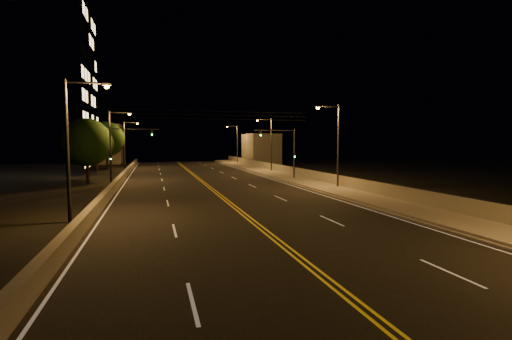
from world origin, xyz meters
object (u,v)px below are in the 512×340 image
object	(u,v)px
streetlight_4	(73,139)
tree_0	(87,142)
streetlight_2	(269,141)
traffic_signal_left	(121,149)
tree_1	(87,147)
streetlight_1	(335,140)
tree_2	(96,143)
streetlight_3	(236,141)
streetlight_6	(126,141)
tree_3	(106,139)
streetlight_5	(113,141)
traffic_signal_right	(287,148)

from	to	relation	value
streetlight_4	tree_0	size ratio (longest dim) A/B	1.12
streetlight_2	tree_0	world-z (taller)	streetlight_2
traffic_signal_left	tree_1	bearing A→B (deg)	112.36
streetlight_1	traffic_signal_left	world-z (taller)	streetlight_1
tree_1	tree_2	xyz separation A→B (m)	(0.13, 7.35, 0.50)
streetlight_3	tree_2	bearing A→B (deg)	-150.34
streetlight_4	streetlight_6	bearing A→B (deg)	90.00
streetlight_1	streetlight_6	distance (m)	41.40
streetlight_1	tree_1	size ratio (longest dim) A/B	1.30
streetlight_3	tree_3	world-z (taller)	streetlight_3
streetlight_5	tree_0	world-z (taller)	streetlight_5
tree_0	tree_2	size ratio (longest dim) A/B	1.03
streetlight_3	traffic_signal_left	xyz separation A→B (m)	(-20.30, -34.75, -0.85)
streetlight_6	tree_0	world-z (taller)	streetlight_6
streetlight_4	streetlight_6	size ratio (longest dim) A/B	1.00
streetlight_4	streetlight_6	world-z (taller)	same
streetlight_2	streetlight_6	distance (m)	25.81
tree_0	streetlight_6	bearing A→B (deg)	83.26
streetlight_3	streetlight_5	distance (m)	38.00
tree_3	streetlight_6	bearing A→B (deg)	1.47
streetlight_4	tree_0	bearing A→B (deg)	97.09
tree_3	streetlight_1	bearing A→B (deg)	-55.22
traffic_signal_left	tree_2	size ratio (longest dim) A/B	0.88
streetlight_1	tree_3	distance (m)	43.06
streetlight_3	traffic_signal_right	bearing A→B (deg)	-92.45
streetlight_2	streetlight_3	xyz separation A→B (m)	(0.00, 23.30, 0.00)
tree_1	tree_3	distance (m)	13.02
streetlight_5	traffic_signal_right	bearing A→B (deg)	-9.52
streetlight_6	streetlight_1	bearing A→B (deg)	-58.90
streetlight_5	tree_0	bearing A→B (deg)	-173.35
tree_1	streetlight_6	bearing A→B (deg)	72.02
traffic_signal_right	tree_1	world-z (taller)	tree_1
streetlight_1	streetlight_5	distance (m)	24.97
streetlight_4	traffic_signal_right	distance (m)	27.34
streetlight_5	traffic_signal_right	size ratio (longest dim) A/B	1.31
streetlight_1	streetlight_4	size ratio (longest dim) A/B	1.00
traffic_signal_left	streetlight_4	bearing A→B (deg)	-93.31
tree_1	tree_3	bearing A→B (deg)	85.38
tree_2	traffic_signal_left	bearing A→B (deg)	-75.66
tree_1	traffic_signal_left	bearing A→B (deg)	-67.64
streetlight_4	tree_1	world-z (taller)	streetlight_4
streetlight_5	tree_3	bearing A→B (deg)	98.04
streetlight_6	tree_2	bearing A→B (deg)	-125.83
streetlight_1	traffic_signal_right	distance (m)	9.70
streetlight_1	streetlight_2	bearing A→B (deg)	90.00
streetlight_4	streetlight_5	world-z (taller)	same
streetlight_5	tree_0	size ratio (longest dim) A/B	1.12
traffic_signal_left	tree_3	distance (m)	26.20
traffic_signal_right	tree_2	size ratio (longest dim) A/B	0.88
streetlight_4	tree_1	size ratio (longest dim) A/B	1.30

